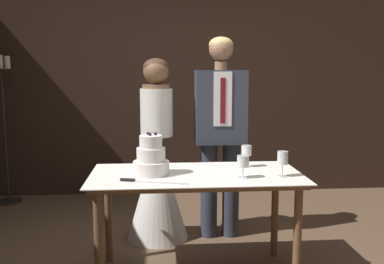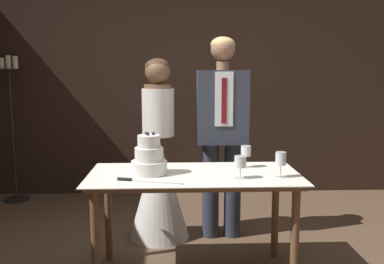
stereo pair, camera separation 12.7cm
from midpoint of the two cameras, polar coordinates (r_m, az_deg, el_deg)
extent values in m
cube|color=black|center=(5.19, -0.86, 7.40)|extent=(5.45, 0.12, 2.84)
cylinder|color=brown|center=(2.95, -11.53, -14.51)|extent=(0.06, 0.06, 0.72)
cylinder|color=brown|center=(3.03, 14.74, -13.94)|extent=(0.06, 0.06, 0.72)
cylinder|color=brown|center=(3.47, -10.03, -10.95)|extent=(0.06, 0.06, 0.72)
cylinder|color=brown|center=(3.54, 12.05, -10.59)|extent=(0.06, 0.06, 0.72)
cube|color=brown|center=(3.06, 1.47, -5.99)|extent=(1.44, 0.68, 0.03)
cube|color=white|center=(3.06, 1.47, -5.62)|extent=(1.50, 0.74, 0.01)
cylinder|color=white|center=(3.04, -4.54, -4.74)|extent=(0.25, 0.25, 0.09)
cylinder|color=white|center=(3.02, -4.56, -2.98)|extent=(0.20, 0.20, 0.10)
cylinder|color=white|center=(3.01, -4.58, -1.26)|extent=(0.16, 0.16, 0.09)
sphere|color=#2D1933|center=(3.00, -3.97, -0.22)|extent=(0.02, 0.02, 0.02)
sphere|color=#2D1933|center=(3.03, -4.92, -0.17)|extent=(0.02, 0.02, 0.02)
sphere|color=#2D1933|center=(2.99, -4.71, -0.28)|extent=(0.02, 0.02, 0.02)
cube|color=silver|center=(2.82, -3.32, -6.73)|extent=(0.35, 0.11, 0.00)
cylinder|color=black|center=(2.89, -7.72, -6.25)|extent=(0.10, 0.05, 0.02)
cylinder|color=silver|center=(3.28, 8.27, -4.65)|extent=(0.07, 0.07, 0.00)
cylinder|color=silver|center=(3.27, 8.28, -3.90)|extent=(0.01, 0.01, 0.08)
cylinder|color=silver|center=(3.26, 8.31, -2.50)|extent=(0.08, 0.08, 0.08)
cylinder|color=silver|center=(2.95, 7.67, -6.11)|extent=(0.08, 0.08, 0.00)
cylinder|color=silver|center=(2.94, 7.69, -5.38)|extent=(0.01, 0.01, 0.07)
cylinder|color=silver|center=(2.92, 7.71, -3.94)|extent=(0.08, 0.08, 0.08)
cylinder|color=silver|center=(3.03, 12.87, -5.88)|extent=(0.07, 0.07, 0.00)
cylinder|color=silver|center=(3.02, 12.90, -5.07)|extent=(0.01, 0.01, 0.08)
cylinder|color=silver|center=(3.00, 12.95, -3.46)|extent=(0.07, 0.07, 0.09)
cone|color=white|center=(3.85, -3.48, -7.34)|extent=(0.54, 0.54, 0.92)
cylinder|color=white|center=(3.72, -3.57, 2.62)|extent=(0.28, 0.28, 0.41)
cylinder|color=brown|center=(3.71, -3.60, 6.07)|extent=(0.24, 0.24, 0.04)
sphere|color=brown|center=(3.71, -3.62, 8.04)|extent=(0.22, 0.22, 0.22)
ellipsoid|color=#472D1E|center=(3.72, -3.62, 8.55)|extent=(0.22, 0.22, 0.16)
cylinder|color=#333847|center=(3.87, 3.42, -7.76)|extent=(0.15, 0.15, 0.85)
cylinder|color=#333847|center=(3.90, 6.36, -7.69)|extent=(0.15, 0.15, 0.85)
cube|color=#333847|center=(3.75, 5.03, 3.33)|extent=(0.44, 0.24, 0.64)
cube|color=white|center=(3.62, 5.30, 4.37)|extent=(0.15, 0.01, 0.46)
cube|color=maroon|center=(3.62, 5.31, 4.16)|extent=(0.04, 0.01, 0.38)
cylinder|color=#A37556|center=(3.74, 5.10, 8.79)|extent=(0.11, 0.11, 0.07)
sphere|color=#A37556|center=(3.74, 5.13, 10.97)|extent=(0.21, 0.21, 0.21)
ellipsoid|color=#D6B770|center=(3.75, 5.12, 11.52)|extent=(0.21, 0.21, 0.14)
cylinder|color=black|center=(5.39, -21.73, -8.34)|extent=(0.28, 0.28, 0.02)
cylinder|color=black|center=(5.24, -22.17, -0.44)|extent=(0.03, 0.03, 1.48)
cylinder|color=black|center=(5.18, -22.61, 7.74)|extent=(0.22, 0.22, 0.01)
cylinder|color=beige|center=(5.21, -23.43, 8.41)|extent=(0.06, 0.06, 0.12)
cylinder|color=beige|center=(5.19, -22.66, 8.61)|extent=(0.06, 0.06, 0.15)
cylinder|color=beige|center=(5.16, -21.87, 8.61)|extent=(0.06, 0.06, 0.14)
camera|label=1|loc=(0.06, -88.92, 0.15)|focal=40.00mm
camera|label=2|loc=(0.06, 91.08, -0.15)|focal=40.00mm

